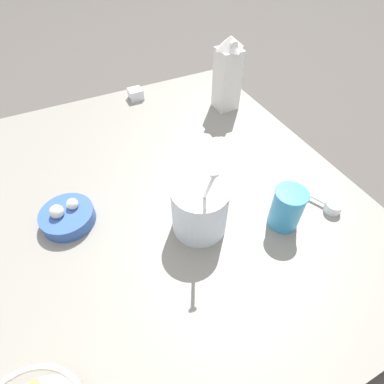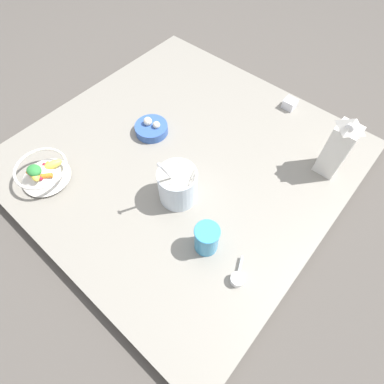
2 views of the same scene
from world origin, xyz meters
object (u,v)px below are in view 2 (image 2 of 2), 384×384
object	(u,v)px
drinking_cup	(207,238)
milk_carton	(339,146)
spice_jar	(290,104)
fruit_bowl	(43,172)
yogurt_tub	(178,184)
garlic_bowl	(151,128)

from	to	relation	value
drinking_cup	milk_carton	bearing A→B (deg)	74.87
drinking_cup	spice_jar	bearing A→B (deg)	100.45
milk_carton	spice_jar	world-z (taller)	milk_carton
fruit_bowl	drinking_cup	size ratio (longest dim) A/B	1.66
fruit_bowl	yogurt_tub	xyz separation A→B (m)	(0.41, 0.26, 0.03)
drinking_cup	garlic_bowl	xyz separation A→B (m)	(-0.48, 0.24, -0.04)
milk_carton	drinking_cup	bearing A→B (deg)	-105.13
drinking_cup	spice_jar	distance (m)	0.75
spice_jar	garlic_bowl	xyz separation A→B (m)	(-0.35, -0.49, 0.00)
milk_carton	yogurt_tub	size ratio (longest dim) A/B	1.06
fruit_bowl	drinking_cup	bearing A→B (deg)	16.29
drinking_cup	garlic_bowl	bearing A→B (deg)	153.52
spice_jar	milk_carton	bearing A→B (deg)	-35.99
milk_carton	drinking_cup	world-z (taller)	milk_carton
yogurt_tub	spice_jar	distance (m)	0.66
milk_carton	drinking_cup	distance (m)	0.55
yogurt_tub	spice_jar	bearing A→B (deg)	84.94
spice_jar	drinking_cup	bearing A→B (deg)	-79.55
drinking_cup	spice_jar	size ratio (longest dim) A/B	2.20
milk_carton	garlic_bowl	xyz separation A→B (m)	(-0.63, -0.29, -0.11)
milk_carton	spice_jar	size ratio (longest dim) A/B	5.03
milk_carton	garlic_bowl	size ratio (longest dim) A/B	1.92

